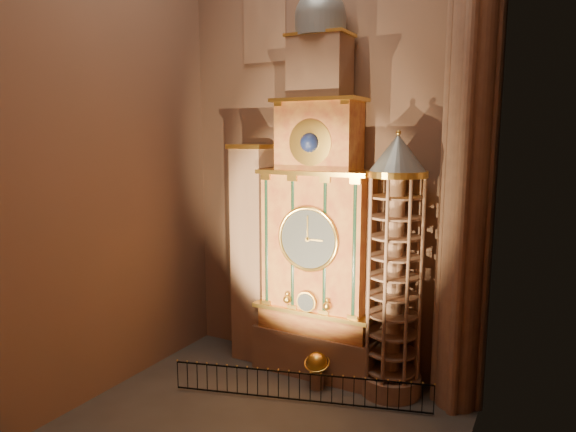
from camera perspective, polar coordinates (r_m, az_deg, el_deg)
The scene contains 11 objects.
floor at distance 20.53m, azimuth -3.16°, elevation -22.13°, with size 14.00×14.00×0.00m, color #383330.
wall_back at distance 22.92m, azimuth 4.58°, elevation 9.93°, with size 22.00×22.00×0.00m, color brown.
wall_left at distance 22.10m, azimuth -19.31°, elevation 9.50°, with size 22.00×22.00×0.00m, color brown.
wall_right at distance 15.13m, azimuth 20.05°, elevation 9.96°, with size 22.00×22.00×0.00m, color brown.
astronomical_clock at distance 22.31m, azimuth 3.37°, elevation -1.18°, with size 5.60×2.41×16.70m.
portrait_tower at distance 24.24m, azimuth -3.97°, elevation -4.06°, with size 1.80×1.60×10.20m.
stair_turret at distance 21.16m, azimuth 11.69°, elevation -5.82°, with size 2.50×2.50×10.80m.
gothic_pier at distance 20.21m, azimuth 19.63°, elevation 9.59°, with size 2.04×2.04×22.00m.
stained_glass_window at distance 25.02m, azimuth -2.61°, elevation 22.59°, with size 2.20×0.14×5.20m.
celestial_globe at distance 22.55m, azimuth 3.23°, elevation -16.39°, with size 1.17×1.12×1.58m.
iron_railing at distance 21.60m, azimuth 1.28°, elevation -18.46°, with size 9.96×3.06×1.20m.
Camera 1 is at (9.27, -14.95, 10.59)m, focal length 32.00 mm.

